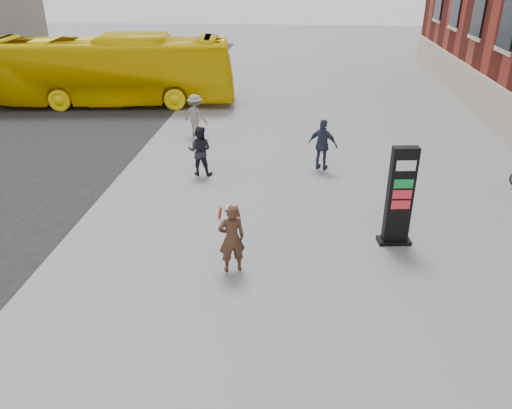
# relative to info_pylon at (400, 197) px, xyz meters

# --- Properties ---
(ground) EXTENTS (100.00, 100.00, 0.00)m
(ground) POSITION_rel_info_pylon_xyz_m (-3.59, -0.89, -1.30)
(ground) COLOR #9E9EA3
(info_pylon) EXTENTS (0.88, 0.51, 2.60)m
(info_pylon) POSITION_rel_info_pylon_xyz_m (0.00, 0.00, 0.00)
(info_pylon) COLOR black
(info_pylon) RESTS_ON ground
(woman) EXTENTS (0.78, 0.75, 1.70)m
(woman) POSITION_rel_info_pylon_xyz_m (-3.99, -1.64, -0.43)
(woman) COLOR #40281C
(woman) RESTS_ON ground
(bus) EXTENTS (12.39, 4.33, 3.38)m
(bus) POSITION_rel_info_pylon_xyz_m (-11.97, 12.93, 0.39)
(bus) COLOR #E9C604
(bus) RESTS_ON road
(pedestrian_a) EXTENTS (0.85, 0.68, 1.69)m
(pedestrian_a) POSITION_rel_info_pylon_xyz_m (-5.84, 4.10, -0.46)
(pedestrian_a) COLOR black
(pedestrian_a) RESTS_ON ground
(pedestrian_b) EXTENTS (1.28, 1.06, 1.73)m
(pedestrian_b) POSITION_rel_info_pylon_xyz_m (-6.82, 8.21, -0.44)
(pedestrian_b) COLOR gray
(pedestrian_b) RESTS_ON ground
(pedestrian_c) EXTENTS (1.12, 0.78, 1.77)m
(pedestrian_c) POSITION_rel_info_pylon_xyz_m (-1.73, 4.96, -0.42)
(pedestrian_c) COLOR #2B3246
(pedestrian_c) RESTS_ON ground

